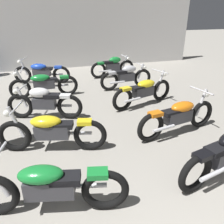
# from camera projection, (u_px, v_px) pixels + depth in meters

# --- Properties ---
(back_wall) EXTENTS (12.80, 0.24, 3.60)m
(back_wall) POSITION_uv_depth(u_px,v_px,m) (68.00, 29.00, 10.74)
(back_wall) COLOR #BCBAB7
(back_wall) RESTS_ON ground
(motorcycle_left_row_1) EXTENTS (2.14, 0.78, 0.97)m
(motorcycle_left_row_1) POSITION_uv_depth(u_px,v_px,m) (49.00, 186.00, 3.06)
(motorcycle_left_row_1) COLOR black
(motorcycle_left_row_1) RESTS_ON ground
(motorcycle_left_row_2) EXTENTS (2.12, 0.84, 0.97)m
(motorcycle_left_row_2) POSITION_uv_depth(u_px,v_px,m) (51.00, 131.00, 4.47)
(motorcycle_left_row_2) COLOR black
(motorcycle_left_row_2) RESTS_ON ground
(motorcycle_left_row_3) EXTENTS (1.90, 0.77, 0.88)m
(motorcycle_left_row_3) POSITION_uv_depth(u_px,v_px,m) (44.00, 102.00, 5.84)
(motorcycle_left_row_3) COLOR black
(motorcycle_left_row_3) RESTS_ON ground
(motorcycle_left_row_4) EXTENTS (2.17, 0.68, 0.97)m
(motorcycle_left_row_4) POSITION_uv_depth(u_px,v_px,m) (44.00, 84.00, 7.32)
(motorcycle_left_row_4) COLOR black
(motorcycle_left_row_4) RESTS_ON ground
(motorcycle_left_row_5) EXTENTS (2.12, 0.86, 0.97)m
(motorcycle_left_row_5) POSITION_uv_depth(u_px,v_px,m) (41.00, 72.00, 8.75)
(motorcycle_left_row_5) COLOR black
(motorcycle_left_row_5) RESTS_ON ground
(motorcycle_right_row_2) EXTENTS (2.15, 0.75, 0.97)m
(motorcycle_right_row_2) POSITION_uv_depth(u_px,v_px,m) (179.00, 116.00, 5.11)
(motorcycle_right_row_2) COLOR black
(motorcycle_right_row_2) RESTS_ON ground
(motorcycle_right_row_3) EXTENTS (2.11, 0.88, 0.97)m
(motorcycle_right_row_3) POSITION_uv_depth(u_px,v_px,m) (144.00, 91.00, 6.68)
(motorcycle_right_row_3) COLOR black
(motorcycle_right_row_3) RESTS_ON ground
(motorcycle_right_row_4) EXTENTS (1.97, 0.48, 0.88)m
(motorcycle_right_row_4) POSITION_uv_depth(u_px,v_px,m) (127.00, 76.00, 8.12)
(motorcycle_right_row_4) COLOR black
(motorcycle_right_row_4) RESTS_ON ground
(motorcycle_right_row_5) EXTENTS (1.97, 0.52, 0.88)m
(motorcycle_right_row_5) POSITION_uv_depth(u_px,v_px,m) (113.00, 66.00, 9.60)
(motorcycle_right_row_5) COLOR black
(motorcycle_right_row_5) RESTS_ON ground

